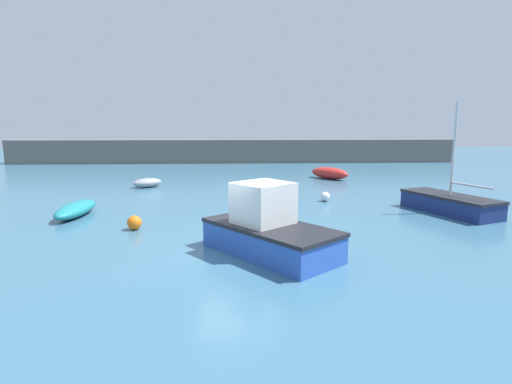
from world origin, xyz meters
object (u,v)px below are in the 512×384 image
Objects in this scene: mooring_buoy_white at (325,197)px; mooring_buoy_yellow at (434,193)px; motorboat_grey_hull at (268,229)px; dinghy_near_pier at (147,183)px; rowboat_blue_near at (329,173)px; sailboat_short_mast at (449,203)px; mooring_buoy_orange at (134,223)px; rowboat_white_midwater at (76,209)px.

mooring_buoy_white is 1.39× the size of mooring_buoy_yellow.
motorboat_grey_hull reaches higher than mooring_buoy_white.
dinghy_near_pier is 0.64× the size of rowboat_blue_near.
dinghy_near_pier is 13.33m from rowboat_blue_near.
mooring_buoy_orange is at bearing 79.03° from sailboat_short_mast.
motorboat_grey_hull is 5.91m from mooring_buoy_orange.
mooring_buoy_orange is (1.83, -10.86, -0.02)m from dinghy_near_pier.
mooring_buoy_white is 6.61m from mooring_buoy_yellow.
rowboat_blue_near is at bearing -7.21° from sailboat_short_mast.
motorboat_grey_hull is 9.53× the size of mooring_buoy_white.
mooring_buoy_orange reaches higher than mooring_buoy_yellow.
mooring_buoy_orange is at bearing -75.89° from rowboat_blue_near.
dinghy_near_pier is at bearing -113.28° from rowboat_blue_near.
mooring_buoy_white is (3.76, 8.55, -0.53)m from motorboat_grey_hull.
sailboat_short_mast is (15.69, -8.56, 0.16)m from dinghy_near_pier.
dinghy_near_pier is 0.44× the size of motorboat_grey_hull.
rowboat_white_midwater reaches higher than mooring_buoy_yellow.
mooring_buoy_white is at bearing -170.39° from mooring_buoy_yellow.
dinghy_near_pier is (1.40, 8.30, -0.01)m from rowboat_white_midwater.
motorboat_grey_hull reaches higher than mooring_buoy_orange.
rowboat_white_midwater is 9.74× the size of mooring_buoy_yellow.
rowboat_white_midwater is 1.06× the size of rowboat_blue_near.
sailboat_short_mast is at bearing -88.38° from rowboat_white_midwater.
dinghy_near_pier is at bearing -7.06° from rowboat_white_midwater.
rowboat_white_midwater is 6.30× the size of mooring_buoy_orange.
rowboat_white_midwater is 18.90m from mooring_buoy_yellow.
sailboat_short_mast is at bearing -31.34° from mooring_buoy_white.
sailboat_short_mast is (8.88, 5.43, -0.32)m from motorboat_grey_hull.
motorboat_grey_hull is at bearing 78.12° from dinghy_near_pier.
mooring_buoy_white is (11.97, 2.85, -0.06)m from rowboat_white_midwater.
rowboat_white_midwater is at bearing 141.49° from mooring_buoy_orange.
mooring_buoy_yellow is at bearing 23.14° from mooring_buoy_orange.
rowboat_white_midwater is 4.12m from mooring_buoy_orange.
mooring_buoy_white is at bearing 31.79° from mooring_buoy_orange.
rowboat_blue_near is 18.06m from mooring_buoy_orange.
rowboat_blue_near is at bearing 121.63° from motorboat_grey_hull.
dinghy_near_pier reaches higher than mooring_buoy_yellow.
dinghy_near_pier is at bearing 165.74° from mooring_buoy_yellow.
mooring_buoy_orange is (-11.06, -14.28, -0.16)m from rowboat_blue_near.
dinghy_near_pier is 11.89m from mooring_buoy_white.
rowboat_blue_near reaches higher than mooring_buoy_orange.
mooring_buoy_orange is at bearing -161.32° from motorboat_grey_hull.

